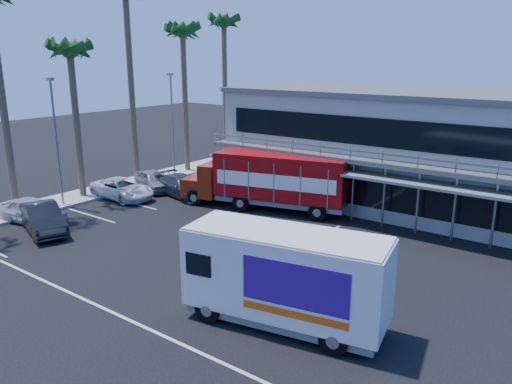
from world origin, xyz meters
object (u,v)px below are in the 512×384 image
Objects in this scene: parked_car_a at (33,211)px; red_truck at (270,179)px; parked_car_b at (43,218)px; white_van at (285,276)px.

red_truck is at bearing -50.88° from parked_car_a.
parked_car_a is 1.92m from parked_car_b.
parked_car_a is (-9.46, -10.33, -1.22)m from red_truck.
parked_car_a is at bearing 94.04° from parked_car_b.
white_van is 1.72× the size of parked_car_a.
red_truck reaches higher than parked_car_b.
white_van is at bearing -101.02° from parked_car_a.
parked_car_b is (-7.61, -10.83, -1.18)m from red_truck.
red_truck reaches higher than parked_car_a.
red_truck is 2.28× the size of parked_car_b.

